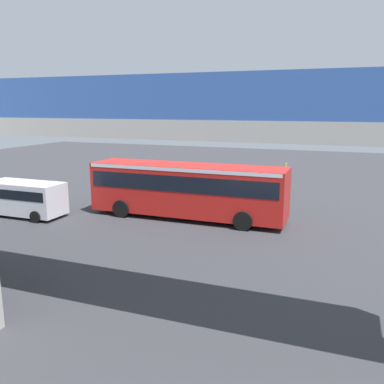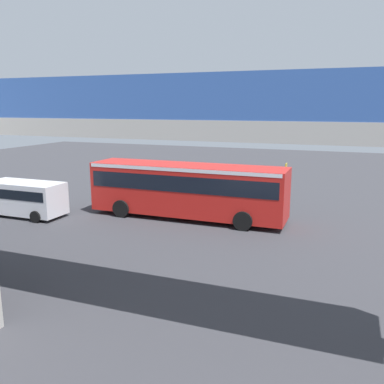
% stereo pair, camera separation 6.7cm
% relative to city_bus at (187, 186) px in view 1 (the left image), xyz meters
% --- Properties ---
extents(ground, '(80.00, 80.00, 0.00)m').
position_rel_city_bus_xyz_m(ground, '(1.15, -0.99, -1.88)').
color(ground, '#38383D').
extents(city_bus, '(11.54, 2.85, 3.15)m').
position_rel_city_bus_xyz_m(city_bus, '(0.00, 0.00, 0.00)').
color(city_bus, red).
rests_on(city_bus, ground).
extents(parked_van, '(4.80, 2.17, 2.05)m').
position_rel_city_bus_xyz_m(parked_van, '(9.16, 3.06, -0.70)').
color(parked_van, silver).
rests_on(parked_van, ground).
extents(pedestrian, '(0.38, 0.38, 1.79)m').
position_rel_city_bus_xyz_m(pedestrian, '(4.24, -4.36, -1.00)').
color(pedestrian, '#2D2D38').
rests_on(pedestrian, ground).
extents(traffic_sign, '(0.08, 0.60, 2.80)m').
position_rel_city_bus_xyz_m(traffic_sign, '(-4.89, -5.23, 0.01)').
color(traffic_sign, slate).
rests_on(traffic_sign, ground).
extents(lane_dash_leftmost, '(2.00, 0.20, 0.01)m').
position_rel_city_bus_xyz_m(lane_dash_leftmost, '(-2.85, -3.31, -1.88)').
color(lane_dash_leftmost, silver).
rests_on(lane_dash_leftmost, ground).
extents(lane_dash_left, '(2.00, 0.20, 0.01)m').
position_rel_city_bus_xyz_m(lane_dash_left, '(1.15, -3.31, -1.88)').
color(lane_dash_left, silver).
rests_on(lane_dash_left, ground).
extents(lane_dash_centre, '(2.00, 0.20, 0.01)m').
position_rel_city_bus_xyz_m(lane_dash_centre, '(5.15, -3.31, -1.88)').
color(lane_dash_centre, silver).
rests_on(lane_dash_centre, ground).
extents(pedestrian_overpass, '(27.02, 2.60, 7.22)m').
position_rel_city_bus_xyz_m(pedestrian_overpass, '(1.15, 11.02, 3.50)').
color(pedestrian_overpass, '#B2ADA5').
rests_on(pedestrian_overpass, ground).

